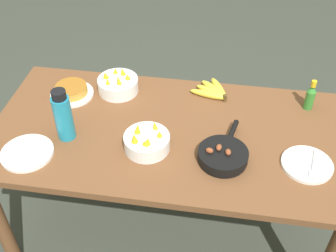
% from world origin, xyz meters
% --- Properties ---
extents(ground_plane, '(14.00, 14.00, 0.00)m').
position_xyz_m(ground_plane, '(0.00, 0.00, 0.00)').
color(ground_plane, '#383D33').
extents(dining_table, '(1.64, 0.83, 0.74)m').
position_xyz_m(dining_table, '(0.00, 0.00, 0.64)').
color(dining_table, brown).
rests_on(dining_table, ground_plane).
extents(banana_bunch, '(0.20, 0.19, 0.04)m').
position_xyz_m(banana_bunch, '(0.18, 0.31, 0.76)').
color(banana_bunch, yellow).
rests_on(banana_bunch, dining_table).
extents(skillet, '(0.21, 0.33, 0.08)m').
position_xyz_m(skillet, '(0.26, -0.15, 0.76)').
color(skillet, black).
rests_on(skillet, dining_table).
extents(frittata_plate_center, '(0.22, 0.22, 0.06)m').
position_xyz_m(frittata_plate_center, '(-0.52, 0.19, 0.76)').
color(frittata_plate_center, white).
rests_on(frittata_plate_center, dining_table).
extents(empty_plate_near_front, '(0.22, 0.22, 0.02)m').
position_xyz_m(empty_plate_near_front, '(0.61, -0.13, 0.75)').
color(empty_plate_near_front, white).
rests_on(empty_plate_near_front, dining_table).
extents(empty_plate_far_left, '(0.23, 0.23, 0.02)m').
position_xyz_m(empty_plate_far_left, '(-0.58, -0.24, 0.75)').
color(empty_plate_far_left, white).
rests_on(empty_plate_far_left, dining_table).
extents(fruit_bowl_mango, '(0.21, 0.21, 0.12)m').
position_xyz_m(fruit_bowl_mango, '(-0.30, 0.27, 0.78)').
color(fruit_bowl_mango, white).
rests_on(fruit_bowl_mango, dining_table).
extents(fruit_bowl_citrus, '(0.20, 0.20, 0.11)m').
position_xyz_m(fruit_bowl_citrus, '(-0.07, -0.13, 0.78)').
color(fruit_bowl_citrus, white).
rests_on(fruit_bowl_citrus, dining_table).
extents(water_bottle, '(0.08, 0.08, 0.25)m').
position_xyz_m(water_bottle, '(-0.45, -0.11, 0.86)').
color(water_bottle, teal).
rests_on(water_bottle, dining_table).
extents(hot_sauce_bottle, '(0.04, 0.04, 0.16)m').
position_xyz_m(hot_sauce_bottle, '(0.65, 0.27, 0.81)').
color(hot_sauce_bottle, '#337F2D').
rests_on(hot_sauce_bottle, dining_table).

